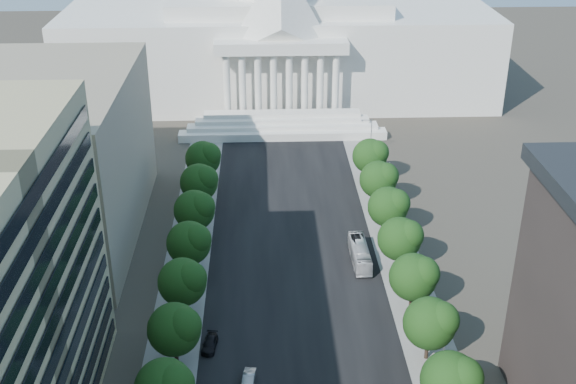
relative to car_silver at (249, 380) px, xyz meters
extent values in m
cube|color=black|center=(7.69, 34.67, -0.76)|extent=(30.00, 260.00, 0.01)
cube|color=gray|center=(-11.31, 34.67, -0.76)|extent=(8.00, 260.00, 0.02)
cube|color=gray|center=(26.69, 34.67, -0.76)|extent=(8.00, 260.00, 0.02)
cube|color=white|center=(7.69, 129.67, 11.74)|extent=(120.00, 50.00, 25.00)
cube|color=white|center=(7.69, 102.67, 19.74)|extent=(34.00, 8.00, 3.00)
cube|color=gray|center=(-40.31, 44.67, 14.24)|extent=(38.00, 52.00, 30.00)
cylinder|color=#33261C|center=(-10.31, 4.67, 0.71)|extent=(0.56, 0.56, 2.94)
sphere|color=black|center=(-10.31, 4.67, 5.41)|extent=(7.60, 7.60, 7.60)
sphere|color=black|center=(-8.98, 3.91, 6.55)|extent=(5.32, 5.32, 5.32)
cylinder|color=#33261C|center=(-10.31, 16.67, 0.71)|extent=(0.56, 0.56, 2.94)
sphere|color=black|center=(-10.31, 16.67, 5.41)|extent=(7.60, 7.60, 7.60)
sphere|color=black|center=(-8.98, 15.91, 6.55)|extent=(5.32, 5.32, 5.32)
cylinder|color=#33261C|center=(-10.31, 28.67, 0.71)|extent=(0.56, 0.56, 2.94)
sphere|color=black|center=(-10.31, 28.67, 5.41)|extent=(7.60, 7.60, 7.60)
sphere|color=black|center=(-8.98, 27.91, 6.55)|extent=(5.32, 5.32, 5.32)
cylinder|color=#33261C|center=(-10.31, 40.67, 0.71)|extent=(0.56, 0.56, 2.94)
sphere|color=black|center=(-10.31, 40.67, 5.41)|extent=(7.60, 7.60, 7.60)
sphere|color=black|center=(-8.98, 39.91, 6.55)|extent=(5.32, 5.32, 5.32)
cylinder|color=#33261C|center=(-10.31, 52.67, 0.71)|extent=(0.56, 0.56, 2.94)
sphere|color=black|center=(-10.31, 52.67, 5.41)|extent=(7.60, 7.60, 7.60)
sphere|color=black|center=(-8.98, 51.91, 6.55)|extent=(5.32, 5.32, 5.32)
cylinder|color=#33261C|center=(-10.31, 64.67, 0.71)|extent=(0.56, 0.56, 2.94)
sphere|color=black|center=(-10.31, 64.67, 5.41)|extent=(7.60, 7.60, 7.60)
sphere|color=black|center=(-8.98, 63.91, 6.55)|extent=(5.32, 5.32, 5.32)
sphere|color=black|center=(25.69, -7.33, 5.41)|extent=(7.60, 7.60, 7.60)
sphere|color=black|center=(27.02, -8.09, 6.55)|extent=(5.32, 5.32, 5.32)
cylinder|color=#33261C|center=(25.69, 4.67, 0.71)|extent=(0.56, 0.56, 2.94)
sphere|color=black|center=(25.69, 4.67, 5.41)|extent=(7.60, 7.60, 7.60)
sphere|color=black|center=(27.02, 3.91, 6.55)|extent=(5.32, 5.32, 5.32)
cylinder|color=#33261C|center=(25.69, 16.67, 0.71)|extent=(0.56, 0.56, 2.94)
sphere|color=black|center=(25.69, 16.67, 5.41)|extent=(7.60, 7.60, 7.60)
sphere|color=black|center=(27.02, 15.91, 6.55)|extent=(5.32, 5.32, 5.32)
cylinder|color=#33261C|center=(25.69, 28.67, 0.71)|extent=(0.56, 0.56, 2.94)
sphere|color=black|center=(25.69, 28.67, 5.41)|extent=(7.60, 7.60, 7.60)
sphere|color=black|center=(27.02, 27.91, 6.55)|extent=(5.32, 5.32, 5.32)
cylinder|color=#33261C|center=(25.69, 40.67, 0.71)|extent=(0.56, 0.56, 2.94)
sphere|color=black|center=(25.69, 40.67, 5.41)|extent=(7.60, 7.60, 7.60)
sphere|color=black|center=(27.02, 39.91, 6.55)|extent=(5.32, 5.32, 5.32)
cylinder|color=#33261C|center=(25.69, 52.67, 0.71)|extent=(0.56, 0.56, 2.94)
sphere|color=black|center=(25.69, 52.67, 5.41)|extent=(7.60, 7.60, 7.60)
sphere|color=black|center=(27.02, 51.91, 6.55)|extent=(5.32, 5.32, 5.32)
cylinder|color=#33261C|center=(25.69, 64.67, 0.71)|extent=(0.56, 0.56, 2.94)
sphere|color=black|center=(25.69, 64.67, 5.41)|extent=(7.60, 7.60, 7.60)
sphere|color=black|center=(27.02, 63.91, 6.55)|extent=(5.32, 5.32, 5.32)
cylinder|color=gray|center=(28.19, 4.67, 3.74)|extent=(0.18, 0.18, 9.00)
cylinder|color=gray|center=(26.99, 4.67, 8.04)|extent=(2.40, 0.14, 0.14)
sphere|color=gray|center=(25.89, 4.67, 7.94)|extent=(0.44, 0.44, 0.44)
cylinder|color=gray|center=(28.19, 29.67, 3.74)|extent=(0.18, 0.18, 9.00)
cylinder|color=gray|center=(26.99, 29.67, 8.04)|extent=(2.40, 0.14, 0.14)
sphere|color=gray|center=(25.89, 29.67, 7.94)|extent=(0.44, 0.44, 0.44)
cylinder|color=gray|center=(28.19, 54.67, 3.74)|extent=(0.18, 0.18, 9.00)
cylinder|color=gray|center=(26.99, 54.67, 8.04)|extent=(2.40, 0.14, 0.14)
sphere|color=gray|center=(25.89, 54.67, 7.94)|extent=(0.44, 0.44, 0.44)
cylinder|color=gray|center=(28.19, 79.67, 3.74)|extent=(0.18, 0.18, 9.00)
cylinder|color=gray|center=(26.99, 79.67, 8.04)|extent=(2.40, 0.14, 0.14)
sphere|color=gray|center=(25.89, 79.67, 7.94)|extent=(0.44, 0.44, 0.44)
imported|color=#A0A2A8|center=(0.00, 0.00, 0.00)|extent=(2.21, 4.80, 1.53)
imported|color=black|center=(-5.81, 8.23, -0.06)|extent=(2.55, 5.07, 1.41)
imported|color=silver|center=(19.45, 31.58, 0.89)|extent=(2.96, 11.92, 3.31)
camera|label=1|loc=(2.41, -77.89, 67.05)|focal=45.00mm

